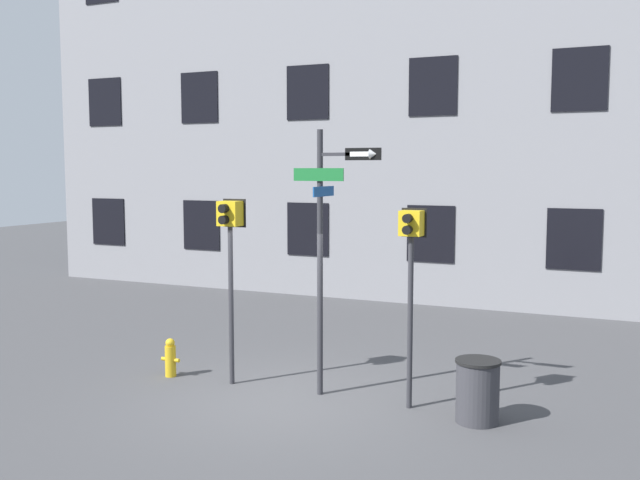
% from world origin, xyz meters
% --- Properties ---
extents(ground_plane, '(60.00, 60.00, 0.00)m').
position_xyz_m(ground_plane, '(0.00, 0.00, 0.00)').
color(ground_plane, '#424244').
extents(building_facade, '(24.00, 0.64, 14.69)m').
position_xyz_m(building_facade, '(-0.00, 8.55, 7.35)').
color(building_facade, gray).
rests_on(building_facade, ground_plane).
extents(street_sign_pole, '(1.38, 0.74, 4.06)m').
position_xyz_m(street_sign_pole, '(0.47, 0.54, 2.41)').
color(street_sign_pole, '#2D2D33').
rests_on(street_sign_pole, ground_plane).
extents(pedestrian_signal_left, '(0.41, 0.40, 3.00)m').
position_xyz_m(pedestrian_signal_left, '(-1.15, 0.45, 2.37)').
color(pedestrian_signal_left, '#2D2D33').
rests_on(pedestrian_signal_left, ground_plane).
extents(pedestrian_signal_right, '(0.37, 0.40, 2.91)m').
position_xyz_m(pedestrian_signal_right, '(1.82, 0.49, 2.26)').
color(pedestrian_signal_right, '#2D2D33').
rests_on(pedestrian_signal_right, ground_plane).
extents(fire_hydrant, '(0.34, 0.18, 0.65)m').
position_xyz_m(fire_hydrant, '(-2.30, 0.38, 0.31)').
color(fire_hydrant, gold).
rests_on(fire_hydrant, ground_plane).
extents(trash_bin, '(0.62, 0.62, 0.88)m').
position_xyz_m(trash_bin, '(2.85, 0.31, 0.44)').
color(trash_bin, '#333338').
rests_on(trash_bin, ground_plane).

